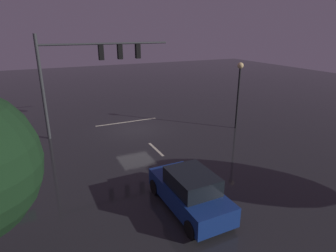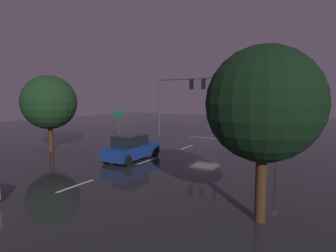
# 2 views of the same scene
# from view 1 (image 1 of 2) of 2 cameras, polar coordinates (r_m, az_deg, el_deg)

# --- Properties ---
(ground_plane) EXTENTS (80.00, 80.00, 0.00)m
(ground_plane) POSITION_cam_1_polar(r_m,az_deg,el_deg) (21.24, -6.64, -0.75)
(ground_plane) COLOR #232326
(traffic_signal_assembly) EXTENTS (8.88, 0.47, 6.84)m
(traffic_signal_assembly) POSITION_cam_1_polar(r_m,az_deg,el_deg) (20.30, -15.24, 12.09)
(traffic_signal_assembly) COLOR #383A3D
(traffic_signal_assembly) RESTS_ON ground_plane
(lane_dash_far) EXTENTS (0.16, 2.20, 0.01)m
(lane_dash_far) POSITION_cam_1_polar(r_m,az_deg,el_deg) (17.75, -2.43, -4.68)
(lane_dash_far) COLOR beige
(lane_dash_far) RESTS_ON ground_plane
(lane_dash_mid) EXTENTS (0.16, 2.20, 0.01)m
(lane_dash_mid) POSITION_cam_1_polar(r_m,az_deg,el_deg) (13.07, 8.23, -14.21)
(lane_dash_mid) COLOR beige
(lane_dash_mid) RESTS_ON ground_plane
(stop_bar) EXTENTS (5.00, 0.16, 0.01)m
(stop_bar) POSITION_cam_1_polar(r_m,az_deg,el_deg) (23.08, -8.29, 0.80)
(stop_bar) COLOR beige
(stop_bar) RESTS_ON ground_plane
(car_approaching) EXTENTS (1.96, 4.39, 1.70)m
(car_approaching) POSITION_cam_1_polar(r_m,az_deg,el_deg) (11.97, 4.39, -12.93)
(car_approaching) COLOR navy
(car_approaching) RESTS_ON ground_plane
(street_lamp_left_kerb) EXTENTS (0.44, 0.44, 4.88)m
(street_lamp_left_kerb) POSITION_cam_1_polar(r_m,az_deg,el_deg) (21.22, 14.06, 8.39)
(street_lamp_left_kerb) COLOR black
(street_lamp_left_kerb) RESTS_ON ground_plane
(route_sign) EXTENTS (0.90, 0.21, 2.98)m
(route_sign) POSITION_cam_1_polar(r_m,az_deg,el_deg) (15.93, -28.84, -1.68)
(route_sign) COLOR #383A3D
(route_sign) RESTS_ON ground_plane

